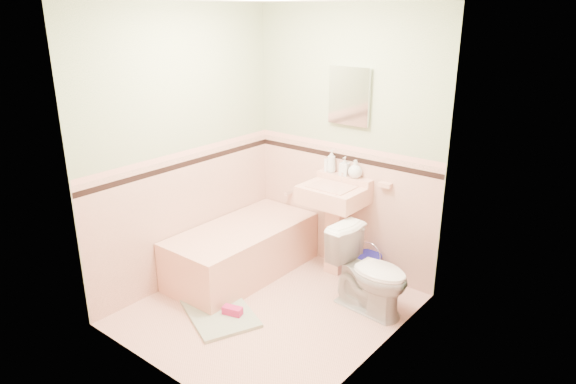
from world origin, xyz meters
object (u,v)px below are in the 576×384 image
Objects in this scene: sink at (332,231)px; shoe at (232,311)px; soap_bottle_mid at (345,166)px; bucket at (367,267)px; soap_bottle_right at (355,169)px; soap_bottle_left at (331,161)px; toilet at (370,272)px; bathtub at (242,252)px; medicine_cabinet at (350,96)px.

sink reaches higher than shoe.
soap_bottle_mid reaches higher than bucket.
sink is at bearing -87.93° from soap_bottle_mid.
soap_bottle_right reaches higher than sink.
soap_bottle_right is (0.27, 0.00, -0.03)m from soap_bottle_left.
sink is 0.48m from bucket.
soap_bottle_mid is 0.98m from bucket.
toilet is (0.61, -0.51, -0.69)m from soap_bottle_mid.
bathtub is 2.93× the size of medicine_cabinet.
soap_bottle_right is at bearing -14.99° from medicine_cabinet.
soap_bottle_right reaches higher than shoe.
bathtub is at bearing -126.45° from soap_bottle_left.
bucket is 1.57× the size of shoe.
bucket is (1.01, 0.65, -0.10)m from bathtub.
bucket reaches higher than shoe.
toilet is at bearing -28.33° from sink.
soap_bottle_left is 1.31× the size of soap_bottle_right.
bucket is at bearing -10.67° from soap_bottle_mid.
bathtub is 1.28m from soap_bottle_mid.
bathtub is 1.20m from bucket.
shoe is at bearing -98.68° from soap_bottle_mid.
soap_bottle_right is 0.24× the size of toilet.
shoe is (-0.81, -0.83, -0.29)m from toilet.
toilet reaches higher than shoe.
toilet is at bearing -33.65° from soap_bottle_left.
soap_bottle_mid is at bearing 180.00° from soap_bottle_right.
shoe is at bearing -98.76° from medicine_cabinet.
sink is at bearing -121.90° from soap_bottle_right.
medicine_cabinet reaches higher than soap_bottle_left.
sink is 1.26× the size of toilet.
soap_bottle_mid reaches higher than shoe.
bathtub is at bearing 103.98° from toilet.
medicine_cabinet is at bearing 165.01° from soap_bottle_right.
medicine_cabinet reaches higher than sink.
sink is 5.33× the size of soap_bottle_right.
bathtub reaches higher than shoe.
soap_bottle_right is (0.11, -0.03, -0.65)m from medicine_cabinet.
soap_bottle_left reaches higher than toilet.
toilet is 1.20m from shoe.
soap_bottle_right is (0.12, 0.00, -0.00)m from soap_bottle_mid.
shoe is at bearing -92.33° from soap_bottle_left.
toilet is (0.60, -0.33, -0.09)m from sink.
soap_bottle_left is 1.06m from bucket.
soap_bottle_right is 0.65× the size of bucket.
bucket is at bearing -15.78° from medicine_cabinet.
sink is 0.63m from soap_bottle_mid.
bathtub is at bearing -147.41° from bucket.
toilet is at bearing -45.79° from soap_bottle_right.
bucket is 1.38m from shoe.
bathtub is 8.45× the size of soap_bottle_mid.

